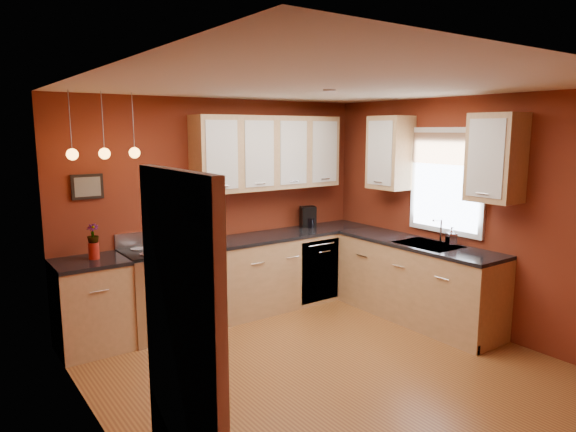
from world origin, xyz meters
TOP-DOWN VIEW (x-y plane):
  - floor at (0.00, 0.00)m, footprint 4.20×4.20m
  - ceiling at (0.00, 0.00)m, footprint 4.00×4.20m
  - wall_back at (0.00, 2.10)m, footprint 4.00×0.02m
  - wall_front at (0.00, -2.10)m, footprint 4.00×0.02m
  - wall_left at (-2.00, 0.00)m, footprint 0.02×4.20m
  - wall_right at (2.00, 0.00)m, footprint 0.02×4.20m
  - base_cabinets_back_left at (-1.65, 1.80)m, footprint 0.70×0.60m
  - base_cabinets_back_right at (0.73, 1.80)m, footprint 2.54×0.60m
  - base_cabinets_right at (1.70, 0.45)m, footprint 0.60×2.10m
  - counter_back_left at (-1.65, 1.80)m, footprint 0.70×0.62m
  - counter_back_right at (0.73, 1.80)m, footprint 2.54×0.62m
  - counter_right at (1.70, 0.45)m, footprint 0.62×2.10m
  - gas_range at (-0.92, 1.80)m, footprint 0.76×0.64m
  - dishwasher_front at (1.10, 1.51)m, footprint 0.60×0.02m
  - sink at (1.70, 0.30)m, footprint 0.50×0.70m
  - window at (1.97, 0.30)m, footprint 0.06×1.02m
  - door_left_wall at (-1.97, -1.20)m, footprint 0.12×0.82m
  - upper_cabinets_back at (0.60, 1.93)m, footprint 2.00×0.35m
  - upper_cabinets_right at (1.82, 0.32)m, footprint 0.35×1.95m
  - wall_picture at (-1.55, 2.08)m, footprint 0.32×0.03m
  - pendant_lights at (-1.45, 1.75)m, footprint 0.71×0.11m
  - red_canister at (-0.45, 1.85)m, footprint 0.13×0.13m
  - red_vase at (-1.59, 1.83)m, footprint 0.11×0.11m
  - flowers at (-1.59, 1.83)m, footprint 0.15×0.15m
  - coffee_maker at (1.23, 1.93)m, footprint 0.24×0.24m
  - soap_pump at (1.85, 0.10)m, footprint 0.13×0.13m
  - dish_towel at (-0.91, 1.47)m, footprint 0.20×0.01m

SIDE VIEW (x-z plane):
  - floor at x=0.00m, z-range 0.00..0.00m
  - base_cabinets_back_left at x=-1.65m, z-range 0.00..0.90m
  - base_cabinets_back_right at x=0.73m, z-range 0.00..0.90m
  - base_cabinets_right at x=1.70m, z-range 0.00..0.90m
  - dishwasher_front at x=1.10m, z-range 0.05..0.85m
  - gas_range at x=-0.92m, z-range -0.07..1.04m
  - dish_towel at x=-0.91m, z-range 0.38..0.66m
  - sink at x=1.70m, z-range 0.75..1.08m
  - counter_back_left at x=-1.65m, z-range 0.90..0.94m
  - counter_back_right at x=0.73m, z-range 0.90..0.94m
  - counter_right at x=1.70m, z-range 0.90..0.94m
  - red_vase at x=-1.59m, z-range 0.94..1.11m
  - door_left_wall at x=-1.97m, z-range 0.00..2.05m
  - red_canister at x=-0.45m, z-range 0.94..1.13m
  - soap_pump at x=1.85m, z-range 0.94..1.16m
  - coffee_maker at x=1.23m, z-range 0.93..1.21m
  - flowers at x=-1.59m, z-range 1.09..1.30m
  - wall_back at x=0.00m, z-range 0.00..2.60m
  - wall_front at x=0.00m, z-range 0.00..2.60m
  - wall_left at x=-2.00m, z-range 0.00..2.60m
  - wall_right at x=2.00m, z-range 0.00..2.60m
  - wall_picture at x=-1.55m, z-range 1.52..1.78m
  - window at x=1.97m, z-range 1.08..2.30m
  - upper_cabinets_back at x=0.60m, z-range 1.50..2.40m
  - upper_cabinets_right at x=1.82m, z-range 1.50..2.40m
  - pendant_lights at x=-1.45m, z-range 1.68..2.34m
  - ceiling at x=0.00m, z-range 2.59..2.61m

